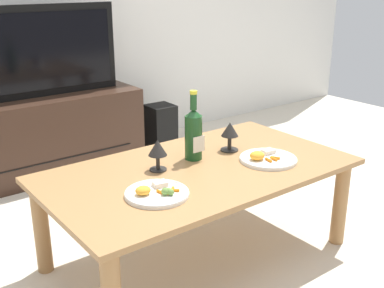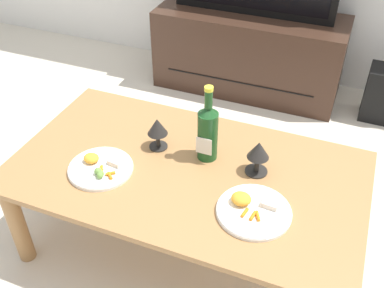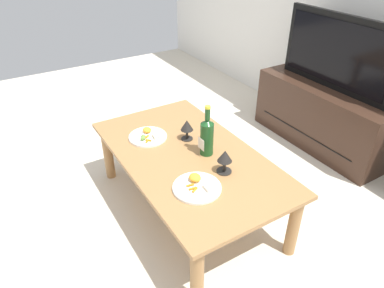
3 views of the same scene
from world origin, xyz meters
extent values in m
plane|color=beige|center=(0.00, 0.00, 0.00)|extent=(6.40, 6.40, 0.00)
cube|color=#9E7042|center=(0.00, 0.00, 0.44)|extent=(1.39, 0.78, 0.03)
cylinder|color=#9E7042|center=(-0.63, -0.33, 0.21)|extent=(0.07, 0.07, 0.43)
cylinder|color=#9E7042|center=(-0.63, 0.33, 0.21)|extent=(0.07, 0.07, 0.43)
cylinder|color=#9E7042|center=(0.63, 0.33, 0.21)|extent=(0.07, 0.07, 0.43)
cube|color=#382319|center=(-0.14, 1.44, 0.27)|extent=(1.22, 0.44, 0.53)
cube|color=black|center=(-0.14, 1.22, 0.16)|extent=(0.98, 0.01, 0.01)
cube|color=black|center=(0.72, 1.40, 0.17)|extent=(0.20, 0.20, 0.34)
cylinder|color=#19471E|center=(0.05, 0.10, 0.56)|extent=(0.08, 0.08, 0.21)
cone|color=#19471E|center=(0.05, 0.10, 0.68)|extent=(0.08, 0.08, 0.04)
cylinder|color=#19471E|center=(0.05, 0.10, 0.73)|extent=(0.03, 0.03, 0.07)
cylinder|color=yellow|center=(0.05, 0.10, 0.77)|extent=(0.03, 0.03, 0.02)
cube|color=silver|center=(0.05, 0.06, 0.54)|extent=(0.07, 0.00, 0.08)
cylinder|color=black|center=(-0.16, 0.09, 0.46)|extent=(0.08, 0.08, 0.01)
cylinder|color=black|center=(-0.16, 0.09, 0.49)|extent=(0.02, 0.02, 0.06)
cone|color=black|center=(-0.16, 0.09, 0.56)|extent=(0.08, 0.08, 0.07)
cylinder|color=black|center=(0.26, 0.09, 0.46)|extent=(0.09, 0.09, 0.01)
cylinder|color=black|center=(0.26, 0.09, 0.49)|extent=(0.02, 0.02, 0.07)
cone|color=black|center=(0.26, 0.09, 0.56)|extent=(0.09, 0.09, 0.07)
cylinder|color=white|center=(-0.31, -0.13, 0.46)|extent=(0.26, 0.26, 0.01)
torus|color=white|center=(-0.31, -0.13, 0.47)|extent=(0.25, 0.25, 0.01)
ellipsoid|color=orange|center=(-0.36, -0.11, 0.48)|extent=(0.06, 0.06, 0.03)
cube|color=beige|center=(-0.27, -0.08, 0.48)|extent=(0.06, 0.05, 0.02)
cylinder|color=orange|center=(-0.25, -0.16, 0.47)|extent=(0.04, 0.03, 0.01)
cylinder|color=orange|center=(-0.25, -0.15, 0.47)|extent=(0.04, 0.03, 0.01)
cylinder|color=orange|center=(-0.29, -0.16, 0.47)|extent=(0.02, 0.04, 0.01)
cylinder|color=orange|center=(-0.30, -0.14, 0.47)|extent=(0.02, 0.04, 0.01)
sphere|color=olive|center=(-0.28, -0.18, 0.48)|extent=(0.03, 0.03, 0.03)
sphere|color=olive|center=(-0.28, -0.17, 0.48)|extent=(0.03, 0.03, 0.03)
sphere|color=olive|center=(-0.30, -0.17, 0.48)|extent=(0.03, 0.03, 0.03)
cylinder|color=white|center=(0.31, -0.13, 0.46)|extent=(0.27, 0.27, 0.01)
torus|color=white|center=(0.31, -0.13, 0.47)|extent=(0.27, 0.27, 0.01)
ellipsoid|color=orange|center=(0.26, -0.11, 0.49)|extent=(0.07, 0.07, 0.04)
cube|color=beige|center=(0.36, -0.08, 0.48)|extent=(0.06, 0.05, 0.02)
cylinder|color=orange|center=(0.33, -0.16, 0.47)|extent=(0.03, 0.04, 0.01)
cylinder|color=orange|center=(0.32, -0.16, 0.47)|extent=(0.02, 0.04, 0.01)
cylinder|color=orange|center=(0.29, -0.16, 0.47)|extent=(0.02, 0.04, 0.01)
camera|label=1|loc=(-1.24, -1.58, 1.27)|focal=45.02mm
camera|label=2|loc=(0.51, -1.23, 1.62)|focal=41.84mm
camera|label=3|loc=(1.57, -0.92, 1.68)|focal=32.96mm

